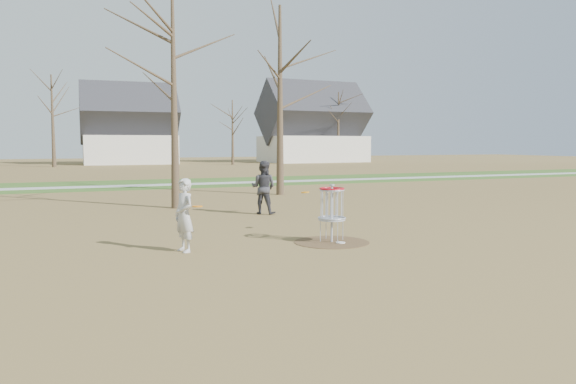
# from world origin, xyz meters

# --- Properties ---
(ground) EXTENTS (160.00, 160.00, 0.00)m
(ground) POSITION_xyz_m (0.00, 0.00, 0.00)
(ground) COLOR brown
(ground) RESTS_ON ground
(green_band) EXTENTS (160.00, 8.00, 0.01)m
(green_band) POSITION_xyz_m (0.00, 21.00, 0.01)
(green_band) COLOR #2D5119
(green_band) RESTS_ON ground
(footpath) EXTENTS (160.00, 1.50, 0.01)m
(footpath) POSITION_xyz_m (0.00, 20.00, 0.01)
(footpath) COLOR #9E9E99
(footpath) RESTS_ON green_band
(dirt_circle) EXTENTS (1.80, 1.80, 0.01)m
(dirt_circle) POSITION_xyz_m (0.00, 0.00, 0.01)
(dirt_circle) COLOR #47331E
(dirt_circle) RESTS_ON ground
(player_standing) EXTENTS (0.53, 0.67, 1.60)m
(player_standing) POSITION_xyz_m (-3.49, 0.19, 0.80)
(player_standing) COLOR #B8B8B8
(player_standing) RESTS_ON ground
(player_throwing) EXTENTS (1.09, 1.06, 1.77)m
(player_throwing) POSITION_xyz_m (0.36, 5.68, 0.88)
(player_throwing) COLOR #343338
(player_throwing) RESTS_ON ground
(disc_grounded) EXTENTS (0.22, 0.22, 0.02)m
(disc_grounded) POSITION_xyz_m (0.13, -0.21, 0.02)
(disc_grounded) COLOR white
(disc_grounded) RESTS_ON dirt_circle
(discs_in_play) EXTENTS (3.53, 1.93, 0.08)m
(discs_in_play) POSITION_xyz_m (-1.52, 0.83, 1.04)
(discs_in_play) COLOR orange
(discs_in_play) RESTS_ON ground
(disc_golf_basket) EXTENTS (0.64, 0.64, 1.35)m
(disc_golf_basket) POSITION_xyz_m (0.00, 0.00, 0.91)
(disc_golf_basket) COLOR #9EA3AD
(disc_golf_basket) RESTS_ON ground
(bare_trees) EXTENTS (52.62, 44.98, 9.00)m
(bare_trees) POSITION_xyz_m (1.78, 35.79, 5.35)
(bare_trees) COLOR #382B1E
(bare_trees) RESTS_ON ground
(houses_row) EXTENTS (56.51, 10.01, 7.26)m
(houses_row) POSITION_xyz_m (4.32, 52.56, 3.52)
(houses_row) COLOR silver
(houses_row) RESTS_ON ground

